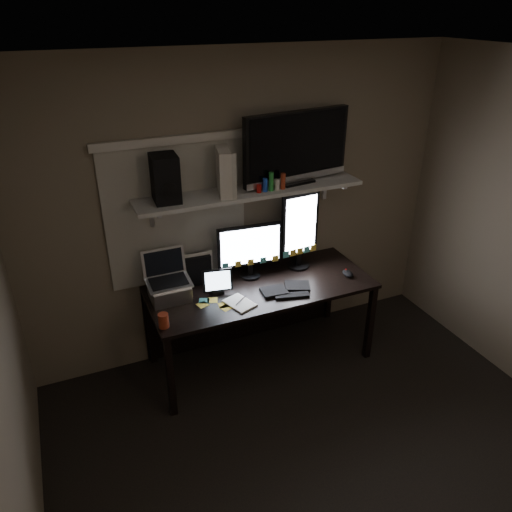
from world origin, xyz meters
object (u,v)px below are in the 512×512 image
mouse (348,273)px  tablet (217,281)px  tv (297,148)px  speaker (165,178)px  game_console (224,172)px  monitor_landscape (250,251)px  monitor_portrait (300,230)px  desk (255,297)px  keyboard (286,289)px  laptop (168,278)px  cup (164,321)px

mouse → tablet: bearing=175.3°
tablet → tv: tv is taller
mouse → tablet: tablet is taller
speaker → tablet: bearing=-26.9°
tv → speaker: bearing=172.3°
game_console → speaker: bearing=-169.2°
game_console → tablet: bearing=-117.8°
mouse → tablet: 1.10m
monitor_landscape → speaker: 0.93m
monitor_landscape → monitor_portrait: size_ratio=0.79×
desk → game_console: bearing=161.5°
monitor_portrait → speaker: bearing=173.7°
monitor_portrait → mouse: (0.30, -0.31, -0.32)m
keyboard → laptop: bearing=179.6°
keyboard → laptop: (-0.87, 0.23, 0.17)m
tablet → mouse: bearing=0.9°
cup → tv: (1.24, 0.46, 0.98)m
laptop → speaker: (0.07, 0.12, 0.73)m
tv → game_console: size_ratio=2.74×
monitor_landscape → mouse: (0.75, -0.31, -0.21)m
desk → laptop: laptop is taller
cup → tv: bearing=20.3°
mouse → tv: 1.12m
keyboard → speaker: 1.26m
monitor_landscape → game_console: game_console is taller
desk → tablet: tablet is taller
speaker → monitor_landscape: bearing=0.6°
monitor_landscape → game_console: size_ratio=1.59×
desk → speaker: bearing=172.0°
tablet → cup: size_ratio=2.22×
mouse → tv: size_ratio=0.13×
monitor_portrait → monitor_landscape: bearing=175.5°
monitor_landscape → tv: size_ratio=0.58×
mouse → keyboard: bearing=-175.2°
tv → keyboard: bearing=-131.5°
tablet → tv: bearing=23.0°
keyboard → cup: cup is taller
keyboard → tv: tv is taller
keyboard → cup: size_ratio=3.88×
laptop → tv: tv is taller
desk → mouse: 0.80m
monitor_landscape → cup: 0.95m
monitor_portrait → laptop: 1.16m
laptop → cup: bearing=-111.5°
game_console → tv: bearing=14.8°
keyboard → desk: bearing=134.9°
monitor_portrait → speaker: size_ratio=2.00×
monitor_portrait → tablet: size_ratio=2.89×
keyboard → speaker: (-0.81, 0.35, 0.91)m
laptop → speaker: bearing=60.2°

